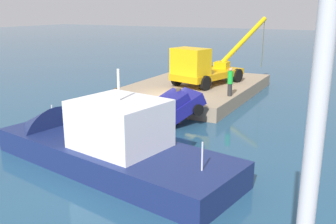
% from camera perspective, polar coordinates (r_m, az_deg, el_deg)
% --- Properties ---
extents(ground, '(200.00, 200.00, 0.00)m').
position_cam_1_polar(ground, '(24.09, -0.68, 0.35)').
color(ground, navy).
extents(dock, '(12.51, 8.06, 0.86)m').
position_cam_1_polar(dock, '(28.36, 4.12, 3.49)').
color(dock, gray).
rests_on(dock, ground).
extents(crane_truck, '(9.07, 4.65, 4.71)m').
position_cam_1_polar(crane_truck, '(27.34, 5.26, 6.75)').
color(crane_truck, orange).
rests_on(crane_truck, dock).
extents(dock_worker, '(0.34, 0.34, 1.80)m').
position_cam_1_polar(dock_worker, '(24.15, 9.31, 4.53)').
color(dock_worker, '#2A2A2A').
rests_on(dock_worker, dock).
extents(salvaged_car, '(4.54, 3.91, 2.71)m').
position_cam_1_polar(salvaged_car, '(20.54, -0.52, -0.23)').
color(salvaged_car, navy).
rests_on(salvaged_car, ground).
extents(moored_yacht, '(5.66, 13.05, 5.62)m').
position_cam_1_polar(moored_yacht, '(16.94, -13.04, -5.08)').
color(moored_yacht, navy).
rests_on(moored_yacht, ground).
extents(piling_near, '(0.39, 0.39, 1.57)m').
position_cam_1_polar(piling_near, '(23.23, -7.62, 1.65)').
color(piling_near, brown).
rests_on(piling_near, ground).
extents(piling_mid, '(0.29, 0.29, 1.98)m').
position_cam_1_polar(piling_mid, '(21.00, 1.57, 0.88)').
color(piling_mid, brown).
rests_on(piling_mid, ground).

